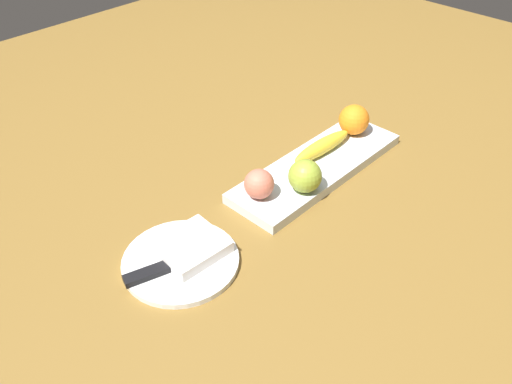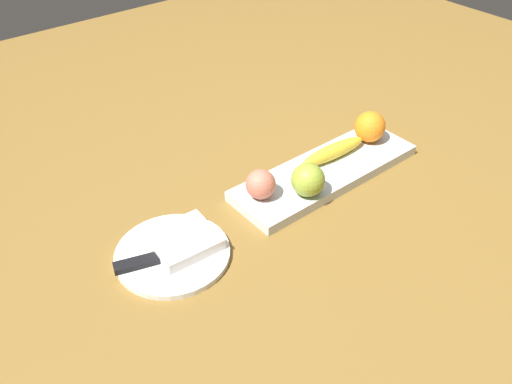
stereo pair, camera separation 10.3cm
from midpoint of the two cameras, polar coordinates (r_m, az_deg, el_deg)
ground_plane at (r=1.18m, az=9.03°, el=1.85°), size 2.40×2.40×0.00m
fruit_tray at (r=1.17m, az=10.05°, el=2.05°), size 0.45×0.14×0.02m
apple at (r=1.07m, az=8.41°, el=1.21°), size 0.07×0.07×0.07m
banana at (r=1.19m, az=10.71°, el=4.30°), size 0.18×0.04×0.03m
orange_near_apple at (r=1.26m, az=14.61°, el=6.71°), size 0.07×0.07×0.07m
peach at (r=1.05m, az=3.32°, el=0.73°), size 0.06×0.06×0.06m
dinner_plate at (r=0.97m, az=-6.01°, el=-6.80°), size 0.21×0.21×0.01m
folded_napkin at (r=0.97m, az=-4.79°, el=-5.40°), size 0.12×0.11×0.02m
knife at (r=0.95m, az=-8.56°, el=-7.50°), size 0.18×0.08×0.01m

